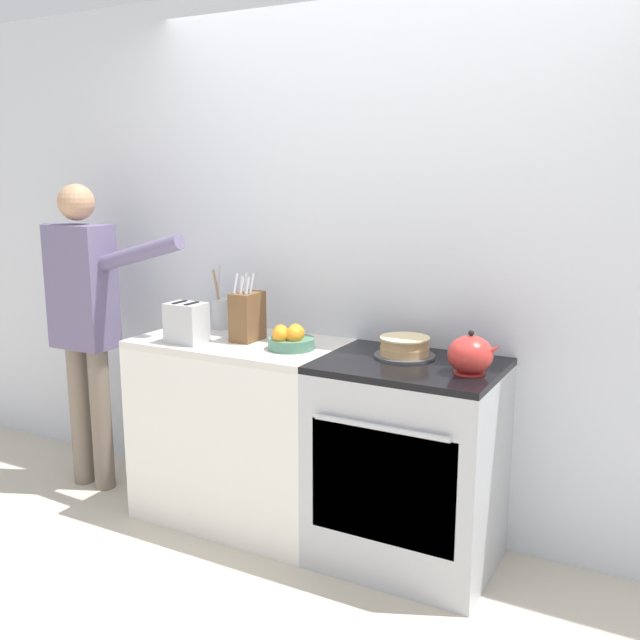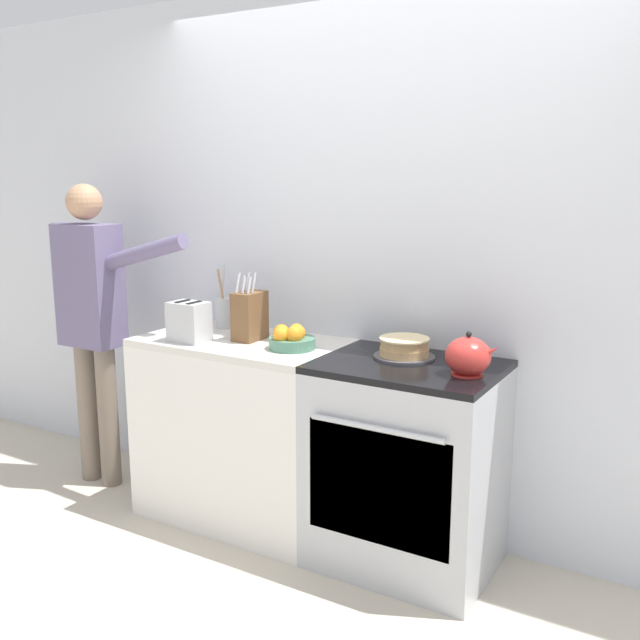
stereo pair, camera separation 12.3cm
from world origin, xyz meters
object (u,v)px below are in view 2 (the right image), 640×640
at_px(layer_cake, 404,348).
at_px(person_baker, 92,309).
at_px(tea_kettle, 468,356).
at_px(knife_block, 250,315).
at_px(fruit_bowl, 291,339).
at_px(toaster, 189,322).
at_px(utensil_crock, 225,312).
at_px(stove_range, 406,465).

height_order(layer_cake, person_baker, person_baker).
height_order(tea_kettle, knife_block, knife_block).
bearing_deg(person_baker, layer_cake, 17.45).
bearing_deg(fruit_bowl, toaster, -165.79).
relative_size(tea_kettle, knife_block, 0.67).
xyz_separation_m(layer_cake, fruit_bowl, (-0.52, -0.12, 0.01)).
distance_m(knife_block, utensil_crock, 0.32).
bearing_deg(stove_range, person_baker, -177.35).
relative_size(knife_block, toaster, 1.69).
relative_size(stove_range, person_baker, 0.55).
height_order(toaster, person_baker, person_baker).
bearing_deg(layer_cake, fruit_bowl, -167.27).
bearing_deg(toaster, layer_cake, 13.46).
distance_m(tea_kettle, toaster, 1.36).
distance_m(fruit_bowl, toaster, 0.52).
bearing_deg(toaster, tea_kettle, 4.98).
distance_m(tea_kettle, utensil_crock, 1.42).
bearing_deg(fruit_bowl, layer_cake, 12.73).
height_order(tea_kettle, toaster, toaster).
relative_size(knife_block, fruit_bowl, 1.54).
height_order(stove_range, fruit_bowl, fruit_bowl).
bearing_deg(tea_kettle, person_baker, -178.86).
height_order(stove_range, person_baker, person_baker).
distance_m(stove_range, tea_kettle, 0.61).
bearing_deg(utensil_crock, person_baker, -159.50).
relative_size(stove_range, tea_kettle, 4.11).
relative_size(layer_cake, tea_kettle, 1.21).
height_order(fruit_bowl, toaster, toaster).
relative_size(tea_kettle, utensil_crock, 0.68).
bearing_deg(fruit_bowl, knife_block, 169.17).
relative_size(tea_kettle, person_baker, 0.13).
distance_m(tea_kettle, knife_block, 1.13).
bearing_deg(layer_cake, tea_kettle, -20.65).
bearing_deg(layer_cake, utensil_crock, 174.89).
bearing_deg(fruit_bowl, stove_range, 3.33).
relative_size(stove_range, fruit_bowl, 4.26).
xyz_separation_m(knife_block, utensil_crock, (-0.28, 0.16, -0.04)).
bearing_deg(stove_range, tea_kettle, -8.78).
bearing_deg(layer_cake, stove_range, -55.09).
bearing_deg(tea_kettle, knife_block, 176.87).
bearing_deg(layer_cake, knife_block, -175.34).
bearing_deg(fruit_bowl, person_baker, -177.66).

